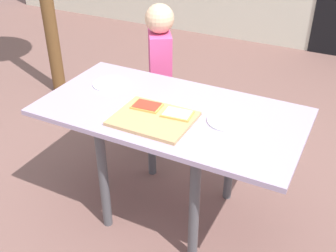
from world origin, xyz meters
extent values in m
plane|color=brown|center=(0.00, 0.00, 0.00)|extent=(16.00, 16.00, 0.00)
cube|color=#A995B3|center=(0.00, 0.00, 0.67)|extent=(1.35, 0.70, 0.03)
cylinder|color=#4C4C51|center=(-0.26, -0.26, 0.33)|extent=(0.05, 0.05, 0.66)
cylinder|color=#4C4C51|center=(0.26, -0.26, 0.33)|extent=(0.05, 0.05, 0.66)
cylinder|color=#4C4C51|center=(-0.26, 0.26, 0.33)|extent=(0.05, 0.05, 0.66)
cylinder|color=#4C4C51|center=(0.26, 0.26, 0.33)|extent=(0.05, 0.05, 0.66)
cube|color=tan|center=(-0.03, -0.13, 0.70)|extent=(0.38, 0.31, 0.02)
cube|color=gold|center=(-0.10, -0.06, 0.71)|extent=(0.15, 0.11, 0.01)
cube|color=red|center=(-0.10, -0.06, 0.72)|extent=(0.14, 0.10, 0.00)
cube|color=gold|center=(0.07, -0.06, 0.71)|extent=(0.15, 0.11, 0.01)
cube|color=beige|center=(0.07, -0.06, 0.72)|extent=(0.14, 0.10, 0.00)
cylinder|color=white|center=(-0.43, 0.10, 0.69)|extent=(0.20, 0.20, 0.01)
cylinder|color=silver|center=(0.30, 0.02, 0.69)|extent=(0.20, 0.20, 0.01)
cylinder|color=#3A3D49|center=(-0.41, 0.65, 0.26)|extent=(0.09, 0.09, 0.53)
cylinder|color=#3A3D49|center=(-0.34, 0.53, 0.26)|extent=(0.09, 0.09, 0.53)
cube|color=#E54C8C|center=(-0.37, 0.59, 0.69)|extent=(0.25, 0.28, 0.33)
sphere|color=#E6B58C|center=(-0.37, 0.59, 0.95)|extent=(0.18, 0.18, 0.18)
camera|label=1|loc=(0.82, -1.62, 1.71)|focal=43.61mm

